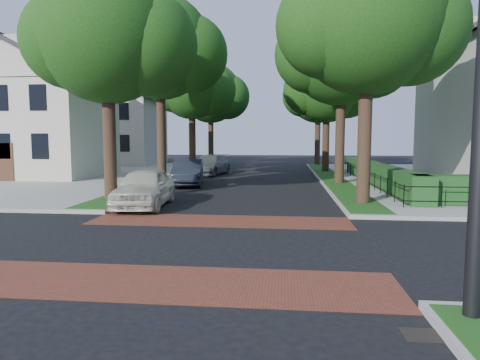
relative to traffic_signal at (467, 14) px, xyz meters
name	(u,v)px	position (x,y,z in m)	size (l,w,h in m)	color
ground	(202,244)	(-4.89, 4.41, -4.71)	(120.00, 120.00, 0.00)	black
crosswalk_far	(220,221)	(-4.89, 7.61, -4.70)	(9.00, 2.20, 0.01)	brown
crosswalk_near	(171,283)	(-4.89, 1.21, -4.70)	(9.00, 2.20, 0.01)	brown
storm_drain	(425,335)	(-0.59, -0.59, -4.70)	(0.65, 0.45, 0.01)	black
grass_strip_ne	(330,177)	(0.51, 23.51, -4.55)	(1.60, 29.80, 0.02)	#1A4012
grass_strip_nw	(180,175)	(-10.29, 23.51, -4.55)	(1.60, 29.80, 0.02)	#1A4012
tree_right_near	(369,21)	(0.72, 11.65, 2.92)	(7.75, 6.67, 10.66)	black
tree_right_mid	(343,51)	(0.72, 19.66, 3.28)	(8.25, 7.09, 11.22)	black
tree_right_far	(328,87)	(0.71, 28.64, 2.20)	(7.25, 6.23, 9.74)	black
tree_right_back	(319,94)	(0.72, 37.64, 2.56)	(7.50, 6.45, 10.20)	black
tree_left_near	(111,37)	(-10.28, 11.64, 2.56)	(7.50, 6.45, 10.20)	black
tree_left_mid	(163,49)	(-10.28, 19.66, 3.64)	(8.00, 6.88, 11.48)	black
tree_left_far	(193,86)	(-10.29, 28.63, 2.41)	(7.00, 6.02, 9.86)	black
tree_left_back	(212,94)	(-10.28, 37.65, 2.70)	(7.75, 6.66, 10.44)	black
hedge_main_road	(377,173)	(2.81, 19.41, -3.96)	(1.00, 18.00, 1.20)	#18471B
fence_main_road	(363,176)	(2.01, 19.41, -4.11)	(0.06, 18.00, 0.90)	black
house_left_near	(37,107)	(-20.38, 22.41, 0.33)	(10.00, 9.00, 10.14)	beige
house_left_far	(114,117)	(-20.38, 36.41, 0.33)	(10.00, 9.00, 10.14)	#BCB6A9
traffic_signal	(467,14)	(0.00, 0.00, 0.00)	(2.17, 2.00, 8.00)	black
parked_car_front	(144,187)	(-8.49, 10.36, -3.89)	(1.93, 4.79, 1.63)	silver
parked_car_middle	(188,172)	(-8.49, 18.40, -3.91)	(1.68, 4.81, 1.59)	#1C222B
parked_car_rear	(210,165)	(-8.49, 25.90, -3.93)	(2.17, 5.34, 1.55)	slate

